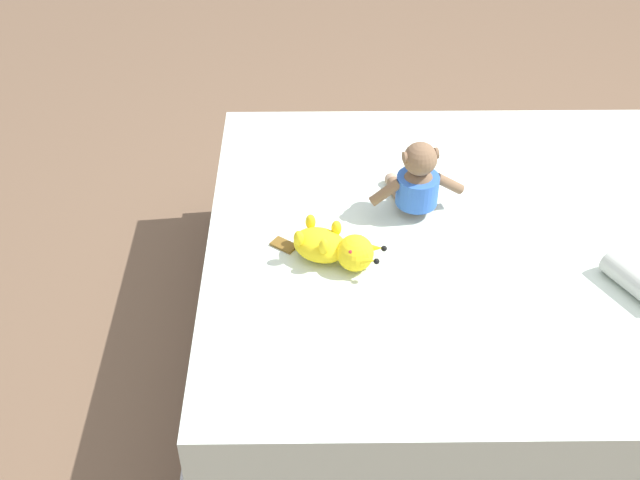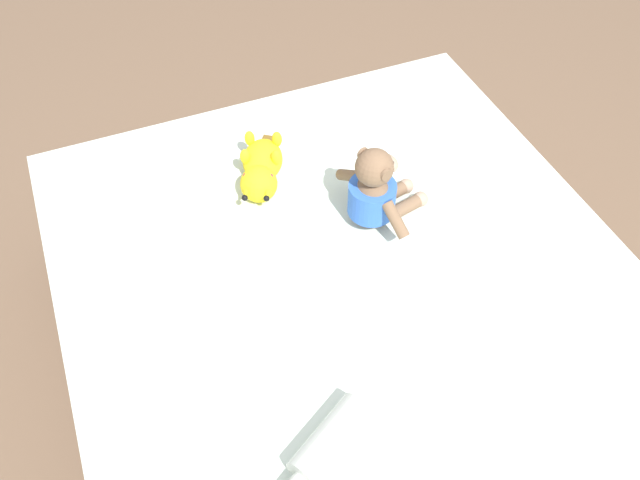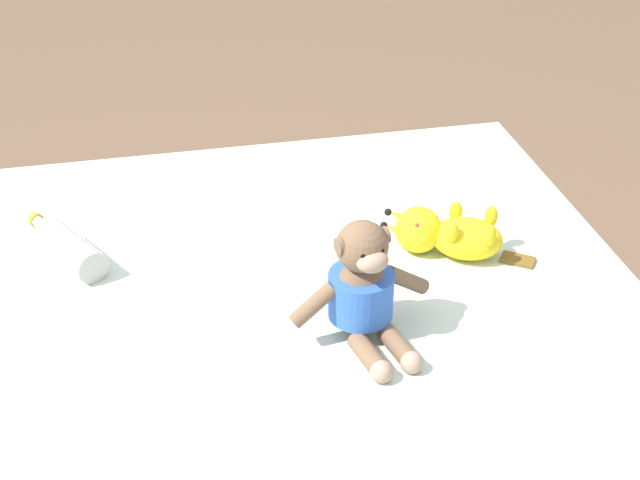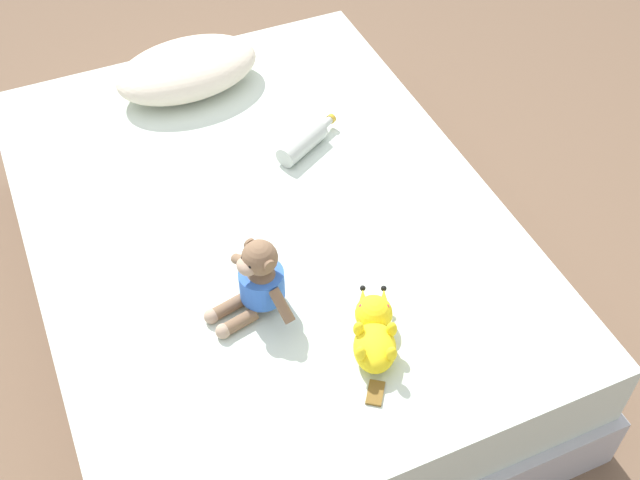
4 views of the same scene
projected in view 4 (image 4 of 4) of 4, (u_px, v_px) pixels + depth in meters
The scene contains 6 objects.
ground_plane at pixel (269, 303), 2.75m from camera, with size 16.00×16.00×0.00m, color brown.
bed at pixel (266, 261), 2.59m from camera, with size 1.42×1.91×0.45m.
pillow at pixel (187, 69), 2.78m from camera, with size 0.54×0.36×0.16m.
plush_monkey at pixel (258, 282), 2.11m from camera, with size 0.24×0.29×0.24m.
plush_yellow_creature at pixel (374, 332), 2.06m from camera, with size 0.19×0.32×0.10m.
glass_bottle at pixel (304, 142), 2.59m from camera, with size 0.25×0.17×0.07m.
Camera 4 is at (-0.52, -1.63, 2.17)m, focal length 44.88 mm.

